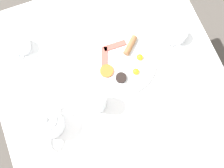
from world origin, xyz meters
TOP-DOWN VIEW (x-y plane):
  - ground_plane at (0.00, 0.00)m, footprint 8.00×8.00m
  - table at (0.00, 0.00)m, footprint 0.95×1.01m
  - breakfast_plate at (0.08, 0.08)m, footprint 0.29×0.29m
  - teapot_near at (-0.29, -0.07)m, footprint 0.11×0.19m
  - teacup_with_saucer_left at (0.34, 0.10)m, footprint 0.14×0.14m
  - teacup_with_saucer_right at (-0.30, 0.29)m, footprint 0.14×0.14m
  - water_glass_tall at (-0.08, -0.05)m, footprint 0.07×0.07m
  - knife_by_plate at (-0.04, -0.32)m, footprint 0.07×0.19m
  - spoon_for_tea at (-0.18, 0.17)m, footprint 0.06×0.15m

SIDE VIEW (x-z plane):
  - ground_plane at x=0.00m, z-range 0.00..0.00m
  - table at x=0.00m, z-range 0.30..1.06m
  - knife_by_plate at x=-0.04m, z-range 0.76..0.76m
  - spoon_for_tea at x=-0.18m, z-range 0.76..0.76m
  - breakfast_plate at x=0.08m, z-range 0.75..0.79m
  - teacup_with_saucer_right at x=-0.30m, z-range 0.75..0.81m
  - teacup_with_saucer_left at x=0.34m, z-range 0.75..0.81m
  - teapot_near at x=-0.29m, z-range 0.75..0.88m
  - water_glass_tall at x=-0.08m, z-range 0.76..0.88m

